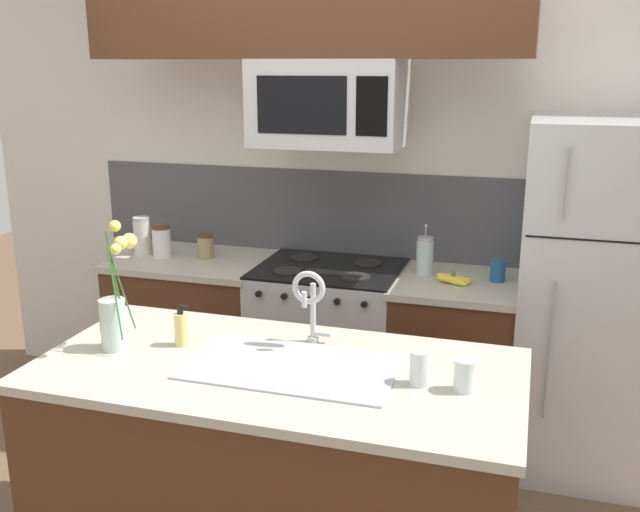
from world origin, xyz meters
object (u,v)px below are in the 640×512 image
at_px(stove_range, 328,348).
at_px(spare_glass, 465,375).
at_px(french_press, 425,256).
at_px(drinking_glass, 419,368).
at_px(banana_bunch, 453,279).
at_px(dish_soap_bottle, 181,329).
at_px(storage_jar_medium, 162,241).
at_px(sink_faucet, 310,297).
at_px(storage_jar_tall, 142,236).
at_px(microwave, 328,103).
at_px(storage_jar_short, 206,246).
at_px(flower_vase, 115,313).
at_px(coffee_tin, 498,271).
at_px(refrigerator, 602,301).

bearing_deg(stove_range, spare_glass, -56.30).
distance_m(french_press, drinking_glass, 1.33).
xyz_separation_m(stove_range, banana_bunch, (0.66, -0.06, 0.47)).
distance_m(french_press, dish_soap_bottle, 1.45).
bearing_deg(storage_jar_medium, sink_faucet, -39.97).
bearing_deg(french_press, dish_soap_bottle, -121.32).
bearing_deg(stove_range, drinking_glass, -61.29).
height_order(storage_jar_medium, drinking_glass, storage_jar_medium).
xyz_separation_m(stove_range, storage_jar_tall, (-1.11, 0.00, 0.56)).
bearing_deg(sink_faucet, dish_soap_bottle, -163.22).
relative_size(microwave, storage_jar_short, 5.59).
distance_m(storage_jar_tall, flower_vase, 1.43).
bearing_deg(drinking_glass, spare_glass, -1.49).
distance_m(microwave, drinking_glass, 1.63).
distance_m(microwave, spare_glass, 1.70).
xyz_separation_m(storage_jar_short, coffee_tin, (1.60, 0.02, -0.01)).
xyz_separation_m(storage_jar_tall, flower_vase, (0.64, -1.28, 0.04)).
xyz_separation_m(refrigerator, french_press, (-0.87, 0.04, 0.15)).
xyz_separation_m(banana_bunch, french_press, (-0.16, 0.12, 0.08)).
bearing_deg(refrigerator, microwave, -178.29).
distance_m(storage_jar_short, flower_vase, 1.34).
bearing_deg(storage_jar_short, sink_faucet, -47.96).
relative_size(microwave, flower_vase, 1.51).
distance_m(storage_jar_medium, storage_jar_short, 0.25).
xyz_separation_m(storage_jar_tall, banana_bunch, (1.78, -0.06, -0.08)).
relative_size(stove_range, storage_jar_short, 6.98).
distance_m(storage_jar_short, sink_faucet, 1.44).
relative_size(storage_jar_short, drinking_glass, 1.09).
relative_size(storage_jar_short, banana_bunch, 0.70).
distance_m(drinking_glass, spare_glass, 0.15).
xyz_separation_m(microwave, storage_jar_short, (-0.73, 0.05, -0.80)).
height_order(storage_jar_tall, storage_jar_medium, storage_jar_tall).
bearing_deg(french_press, storage_jar_tall, -177.91).
bearing_deg(storage_jar_tall, refrigerator, 0.43).
relative_size(refrigerator, coffee_tin, 15.70).
bearing_deg(microwave, dish_soap_bottle, -102.34).
distance_m(coffee_tin, spare_glass, 1.31).
bearing_deg(coffee_tin, storage_jar_short, -179.31).
xyz_separation_m(microwave, coffee_tin, (0.87, 0.07, -0.81)).
xyz_separation_m(refrigerator, storage_jar_tall, (-2.49, -0.02, 0.15)).
bearing_deg(flower_vase, sink_faucet, 19.33).
relative_size(refrigerator, french_press, 6.47).
bearing_deg(spare_glass, stove_range, 123.70).
height_order(storage_jar_medium, sink_faucet, sink_faucet).
distance_m(refrigerator, banana_bunch, 0.71).
relative_size(banana_bunch, drinking_glass, 1.56).
xyz_separation_m(french_press, drinking_glass, (0.19, -1.32, -0.04)).
distance_m(storage_jar_short, drinking_glass, 1.92).
bearing_deg(storage_jar_short, microwave, -4.03).
height_order(stove_range, spare_glass, spare_glass).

